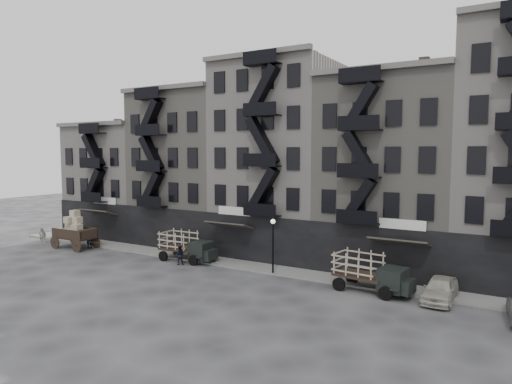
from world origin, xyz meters
The scene contains 14 objects.
ground centered at (0.00, 0.00, 0.00)m, with size 140.00×140.00×0.00m, color #38383A.
sidewalk centered at (0.00, 3.75, 0.07)m, with size 55.00×2.50×0.15m, color slate.
building_west centered at (-20.00, 9.83, 6.00)m, with size 10.00×11.35×13.20m.
building_midwest centered at (-10.00, 9.83, 7.50)m, with size 10.00×11.35×16.20m.
building_center centered at (0.00, 9.82, 8.50)m, with size 10.00×11.35×18.20m.
building_mideast centered at (10.00, 9.83, 7.50)m, with size 10.00×11.35×16.20m.
lamp_post centered at (3.00, 2.60, 2.78)m, with size 0.36×0.36×4.28m.
horse centered at (-23.01, 0.89, 0.85)m, with size 0.92×2.02×1.70m, color silver.
wagon centered at (-18.12, 1.16, 2.09)m, with size 4.37×2.41×3.66m.
stake_truck_west centered at (-5.39, 2.60, 1.45)m, with size 5.15×2.26×2.55m.
stake_truck_east centered at (10.67, 2.12, 1.49)m, with size 5.40×2.69×2.61m.
car_east centered at (14.96, 2.60, 0.76)m, with size 1.81×4.49×1.53m, color #B5B0A2.
pedestrian_west centered at (-16.99, 2.00, 0.84)m, with size 0.62×0.40×1.69m, color black.
pedestrian_mid centered at (-5.13, 1.37, 0.81)m, with size 0.79×0.61×1.62m, color black.
Camera 1 is at (19.27, -27.30, 9.39)m, focal length 32.00 mm.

